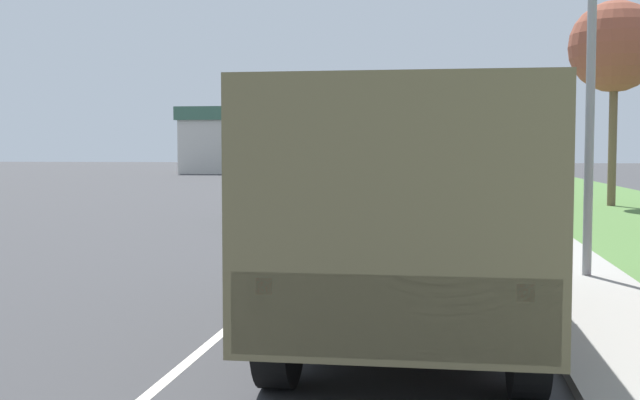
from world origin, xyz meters
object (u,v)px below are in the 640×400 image
object	(u,v)px
car_nearest_ahead	(303,197)
car_second_ahead	(422,178)
lamp_post	(577,24)
military_truck	(411,199)

from	to	relation	value
car_nearest_ahead	car_second_ahead	size ratio (longest dim) A/B	1.02
car_second_ahead	lamp_post	bearing A→B (deg)	-83.34
military_truck	lamp_post	world-z (taller)	lamp_post
car_second_ahead	military_truck	bearing A→B (deg)	-88.88
lamp_post	car_nearest_ahead	bearing A→B (deg)	121.28
military_truck	car_nearest_ahead	bearing A→B (deg)	104.78
military_truck	car_second_ahead	xyz separation A→B (m)	(-0.57, 29.36, -0.81)
car_nearest_ahead	car_second_ahead	bearing A→B (deg)	78.72
military_truck	car_nearest_ahead	world-z (taller)	military_truck
car_second_ahead	lamp_post	xyz separation A→B (m)	(2.97, -25.46, 3.31)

